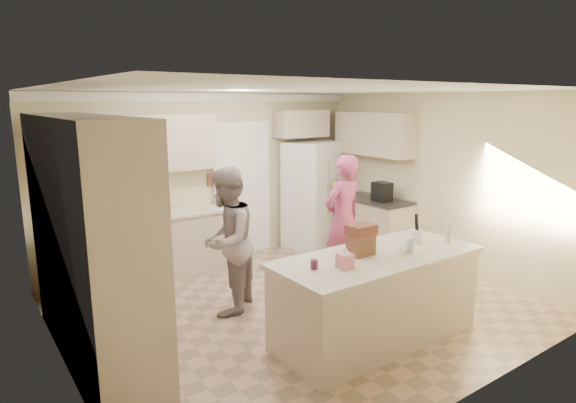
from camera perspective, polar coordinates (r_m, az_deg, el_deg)
floor at (r=6.04m, az=1.19°, el=-12.47°), size 5.20×4.60×0.02m
ceiling at (r=5.51m, az=1.31°, el=13.24°), size 5.20×4.60×0.02m
wall_back at (r=7.57m, az=-9.30°, el=2.75°), size 5.20×0.02×2.60m
wall_front at (r=4.08m, az=21.17°, el=-5.71°), size 5.20×0.02×2.60m
wall_left at (r=4.61m, az=-25.78°, el=-4.14°), size 0.02×4.60×2.60m
wall_right at (r=7.47m, az=17.51°, el=2.23°), size 0.02×4.60×2.60m
crown_back at (r=7.44m, az=-9.45°, el=12.10°), size 5.20×0.08×0.12m
pantry_bank at (r=4.89m, az=-22.50°, el=-4.52°), size 0.60×2.60×2.35m
back_base_cab at (r=7.05m, az=-16.35°, el=-5.43°), size 2.20×0.60×0.88m
back_countertop at (r=6.93m, az=-16.54°, el=-1.81°), size 2.24×0.63×0.04m
back_upper_cab at (r=6.90m, az=-17.40°, el=6.52°), size 2.20×0.35×0.80m
doorway_opening at (r=7.84m, az=-5.55°, el=1.31°), size 0.90×0.06×2.10m
doorway_casing at (r=7.81m, az=-5.42°, el=1.27°), size 1.02×0.03×2.22m
wall_frame_upper at (r=7.51m, az=-9.09°, el=4.61°), size 0.15×0.02×0.20m
wall_frame_lower at (r=7.55m, az=-9.02°, el=2.58°), size 0.15×0.02×0.20m
refrigerator at (r=8.29m, az=2.88°, el=0.87°), size 1.09×0.97×1.80m
fridge_seam at (r=8.02m, az=4.46°, el=0.48°), size 0.02×0.02×1.78m
fridge_dispenser at (r=7.83m, az=3.30°, el=2.07°), size 0.22×0.03×0.35m
fridge_handle_l at (r=7.95m, az=4.27°, el=1.48°), size 0.02×0.02×0.85m
fridge_handle_r at (r=8.02m, az=4.82°, el=1.55°), size 0.02×0.02×0.85m
over_fridge_cab at (r=8.20m, az=1.60°, el=9.21°), size 0.95×0.35×0.45m
right_base_cab at (r=8.04m, az=10.11°, el=-3.01°), size 0.60×1.20×0.88m
right_countertop at (r=7.93m, az=10.18°, el=0.19°), size 0.63×1.24×0.04m
right_upper_cab at (r=8.03m, az=10.10°, el=7.90°), size 0.35×1.50×0.70m
coffee_maker at (r=7.74m, az=11.07°, el=1.15°), size 0.22×0.28×0.30m
island_base at (r=5.23m, az=10.40°, el=-11.28°), size 2.20×0.90×0.88m
island_top at (r=5.07m, az=10.60°, el=-6.49°), size 2.28×0.96×0.05m
utensil_crock at (r=5.54m, az=14.95°, el=-4.02°), size 0.13×0.13×0.15m
tissue_box at (r=4.60m, az=6.75°, el=-7.01°), size 0.13×0.13×0.14m
tissue_plume at (r=4.57m, az=6.78°, el=-5.70°), size 0.08×0.08×0.08m
dollhouse_body at (r=4.99m, az=8.63°, el=-5.07°), size 0.26×0.18×0.22m
dollhouse_roof at (r=4.95m, az=8.68°, el=-3.30°), size 0.28×0.20×0.10m
jam_jar at (r=4.56m, az=3.12°, el=-7.44°), size 0.07×0.07×0.09m
greeting_card_a at (r=5.01m, az=13.49°, el=-5.55°), size 0.12×0.06×0.16m
greeting_card_b at (r=5.15m, az=14.17°, el=-5.11°), size 0.12×0.05×0.16m
water_bottle at (r=5.64m, az=18.49°, el=-3.48°), size 0.07×0.07×0.24m
shaker_salt at (r=5.78m, az=14.71°, el=-3.67°), size 0.05×0.05×0.09m
shaker_pepper at (r=5.83m, az=15.16°, el=-3.55°), size 0.05×0.05×0.09m
teen_boy at (r=5.69m, az=-7.29°, el=-4.65°), size 1.07×1.06×1.74m
teen_girl at (r=6.66m, az=6.52°, el=-2.04°), size 0.68×0.47×1.77m
fridge_magnets at (r=8.02m, az=4.49°, el=0.47°), size 0.76×0.02×1.44m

